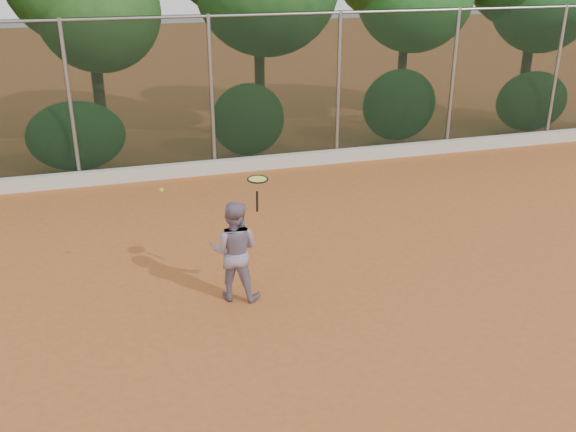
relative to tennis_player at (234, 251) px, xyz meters
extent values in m
plane|color=#AC5B28|center=(0.77, -1.11, -0.75)|extent=(80.00, 80.00, 0.00)
cube|color=beige|center=(0.77, 5.71, -0.60)|extent=(24.00, 0.20, 0.30)
imported|color=gray|center=(0.00, 0.00, 0.00)|extent=(0.90, 0.82, 1.51)
cube|color=black|center=(0.77, 5.89, 1.00)|extent=(24.00, 0.01, 3.50)
cylinder|color=gray|center=(0.77, 5.89, 2.70)|extent=(24.00, 0.06, 0.06)
cylinder|color=gray|center=(-2.23, 5.89, 1.00)|extent=(0.09, 0.09, 3.50)
cylinder|color=gray|center=(0.77, 5.89, 1.00)|extent=(0.09, 0.09, 3.50)
cylinder|color=gray|center=(3.77, 5.89, 1.00)|extent=(0.09, 0.09, 3.50)
cylinder|color=gray|center=(6.77, 5.89, 1.00)|extent=(0.09, 0.09, 3.50)
cylinder|color=gray|center=(9.77, 5.89, 1.00)|extent=(0.09, 0.09, 3.50)
cylinder|color=#3C2717|center=(-1.63, 8.19, 0.45)|extent=(0.28, 0.28, 2.40)
ellipsoid|color=#254E1A|center=(-1.43, 8.09, 2.65)|extent=(2.90, 2.40, 2.80)
cylinder|color=#3D2717|center=(2.37, 7.89, 0.75)|extent=(0.26, 0.26, 3.00)
cylinder|color=#3B2716|center=(6.47, 8.09, 0.60)|extent=(0.24, 0.24, 2.70)
cylinder|color=#3C2317|center=(10.17, 7.69, 0.50)|extent=(0.28, 0.28, 2.50)
ellipsoid|color=#2D6E2A|center=(-2.23, 6.69, 0.10)|extent=(2.20, 1.16, 1.60)
ellipsoid|color=#2F5F24|center=(1.77, 6.69, 0.20)|extent=(1.80, 1.04, 1.76)
ellipsoid|color=#296125|center=(5.77, 6.69, 0.30)|extent=(2.00, 1.10, 1.84)
ellipsoid|color=#306225|center=(9.77, 6.69, 0.15)|extent=(2.16, 1.12, 1.64)
cylinder|color=black|center=(0.34, -0.03, 0.73)|extent=(0.03, 0.05, 0.31)
torus|color=black|center=(0.34, -0.09, 1.08)|extent=(0.30, 0.30, 0.04)
cylinder|color=#D1DE41|center=(0.34, -0.09, 1.08)|extent=(0.26, 0.26, 0.02)
sphere|color=#A8CA2E|center=(-0.93, 0.35, 0.90)|extent=(0.06, 0.06, 0.06)
camera|label=1|loc=(-1.61, -8.19, 3.99)|focal=40.00mm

